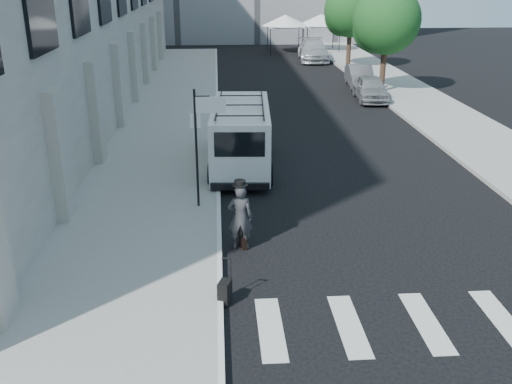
{
  "coord_description": "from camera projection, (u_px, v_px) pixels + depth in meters",
  "views": [
    {
      "loc": [
        -1.94,
        -12.64,
        6.72
      ],
      "look_at": [
        -1.01,
        1.25,
        1.3
      ],
      "focal_mm": 40.0,
      "sensor_mm": 36.0,
      "label": 1
    }
  ],
  "objects": [
    {
      "name": "parked_car_c",
      "position": [
        313.0,
        50.0,
        45.2
      ],
      "size": [
        2.62,
        5.67,
        1.61
      ],
      "primitive_type": "imported",
      "rotation": [
        0.0,
        0.0,
        -0.07
      ],
      "color": "#B0B4B8",
      "rests_on": "ground"
    },
    {
      "name": "ground",
      "position": [
        299.0,
        257.0,
        14.31
      ],
      "size": [
        120.0,
        120.0,
        0.0
      ],
      "primitive_type": "plane",
      "color": "black",
      "rests_on": "ground"
    },
    {
      "name": "briefcase",
      "position": [
        243.0,
        241.0,
        14.78
      ],
      "size": [
        0.21,
        0.46,
        0.34
      ],
      "primitive_type": "cube",
      "rotation": [
        0.0,
        0.0,
        0.21
      ],
      "color": "black",
      "rests_on": "ground"
    },
    {
      "name": "parked_car_b",
      "position": [
        360.0,
        76.0,
        34.99
      ],
      "size": [
        1.72,
        4.11,
        1.32
      ],
      "primitive_type": "imported",
      "rotation": [
        0.0,
        0.0,
        -0.08
      ],
      "color": "#5C5E64",
      "rests_on": "ground"
    },
    {
      "name": "tent_right",
      "position": [
        321.0,
        20.0,
        49.58
      ],
      "size": [
        4.0,
        4.0,
        3.2
      ],
      "color": "black",
      "rests_on": "ground"
    },
    {
      "name": "suitcase",
      "position": [
        225.0,
        292.0,
        12.24
      ],
      "size": [
        0.34,
        0.42,
        1.02
      ],
      "rotation": [
        0.0,
        0.0,
        -0.33
      ],
      "color": "black",
      "rests_on": "ground"
    },
    {
      "name": "tent_left",
      "position": [
        285.0,
        21.0,
        48.91
      ],
      "size": [
        4.0,
        4.0,
        3.2
      ],
      "color": "black",
      "rests_on": "ground"
    },
    {
      "name": "sidewalk_left",
      "position": [
        173.0,
        111.0,
        28.89
      ],
      "size": [
        4.5,
        48.0,
        0.15
      ],
      "primitive_type": "cube",
      "color": "gray",
      "rests_on": "ground"
    },
    {
      "name": "sidewalk_right",
      "position": [
        404.0,
        92.0,
        33.44
      ],
      "size": [
        4.0,
        56.0,
        0.15
      ],
      "primitive_type": "cube",
      "color": "gray",
      "rests_on": "ground"
    },
    {
      "name": "businessman",
      "position": [
        240.0,
        217.0,
        14.46
      ],
      "size": [
        0.67,
        0.47,
        1.75
      ],
      "primitive_type": "imported",
      "rotation": [
        0.0,
        0.0,
        3.06
      ],
      "color": "#333336",
      "rests_on": "ground"
    },
    {
      "name": "sign_pole",
      "position": [
        204.0,
        124.0,
        16.18
      ],
      "size": [
        1.03,
        0.07,
        3.5
      ],
      "color": "black",
      "rests_on": "sidewalk_left"
    },
    {
      "name": "tree_far",
      "position": [
        349.0,
        12.0,
        40.45
      ],
      "size": [
        3.8,
        3.83,
        6.03
      ],
      "color": "black",
      "rests_on": "ground"
    },
    {
      "name": "parked_car_a",
      "position": [
        371.0,
        88.0,
        31.32
      ],
      "size": [
        1.9,
        4.1,
        1.36
      ],
      "primitive_type": "imported",
      "rotation": [
        0.0,
        0.0,
        -0.08
      ],
      "color": "#919398",
      "rests_on": "ground"
    },
    {
      "name": "cargo_van",
      "position": [
        241.0,
        135.0,
        20.54
      ],
      "size": [
        2.4,
        6.14,
        2.28
      ],
      "rotation": [
        0.0,
        0.0,
        -0.06
      ],
      "color": "silver",
      "rests_on": "ground"
    },
    {
      "name": "tree_near",
      "position": [
        384.0,
        23.0,
        32.08
      ],
      "size": [
        3.8,
        3.83,
        6.03
      ],
      "color": "black",
      "rests_on": "ground"
    }
  ]
}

